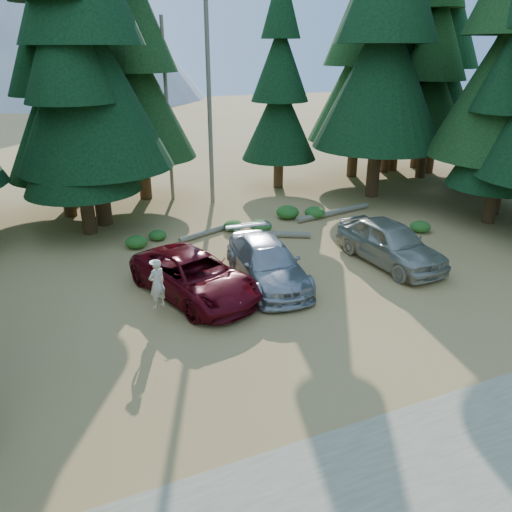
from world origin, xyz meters
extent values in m
plane|color=tan|center=(0.00, 0.00, 0.00)|extent=(160.00, 160.00, 0.00)
cube|color=gray|center=(0.00, -6.50, 0.01)|extent=(26.00, 3.50, 0.01)
cylinder|color=#6D6557|center=(0.80, 14.50, 6.00)|extent=(0.24, 0.24, 12.00)
cylinder|color=#6D6557|center=(-1.20, 16.00, 5.00)|extent=(0.20, 0.20, 10.00)
cone|color=#919499|center=(0.00, 85.00, 14.00)|extent=(44.00, 44.00, 28.00)
cone|color=#919499|center=(-8.00, 95.00, 10.00)|extent=(36.00, 36.00, 20.00)
imported|color=#5A0710|center=(-3.65, 3.28, 0.79)|extent=(4.19, 6.19, 1.57)
imported|color=#A8AAB0|center=(-0.76, 3.31, 0.79)|extent=(2.72, 5.64, 1.58)
imported|color=#AFAB9C|center=(4.71, 2.98, 0.91)|extent=(2.49, 5.45, 1.81)
imported|color=beige|center=(-5.22, 2.31, 1.20)|extent=(0.75, 0.64, 1.73)
cylinder|color=white|center=(-5.22, 2.36, 1.96)|extent=(0.36, 0.36, 0.04)
cylinder|color=#6D6557|center=(-1.05, 9.31, 0.13)|extent=(3.56, 1.61, 0.27)
cylinder|color=#6D6557|center=(1.51, 7.71, 0.15)|extent=(3.36, 1.97, 0.30)
cylinder|color=#6D6557|center=(5.99, 9.46, 0.16)|extent=(4.90, 1.15, 0.32)
ellipsoid|color=#265F1C|center=(-3.62, 9.53, 0.23)|extent=(0.84, 0.84, 0.46)
ellipsoid|color=#265F1C|center=(-4.72, 8.91, 0.27)|extent=(0.99, 0.99, 0.55)
ellipsoid|color=#265F1C|center=(1.30, 8.58, 0.30)|extent=(1.10, 1.10, 0.60)
ellipsoid|color=#265F1C|center=(0.12, 9.31, 0.26)|extent=(0.95, 0.95, 0.52)
ellipsoid|color=#265F1C|center=(4.83, 9.47, 0.30)|extent=(1.09, 1.09, 0.60)
ellipsoid|color=#265F1C|center=(3.47, 10.00, 0.33)|extent=(1.22, 1.22, 0.67)
ellipsoid|color=#265F1C|center=(8.52, 5.50, 0.27)|extent=(0.99, 0.99, 0.54)
camera|label=1|loc=(-8.06, -12.59, 8.41)|focal=35.00mm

